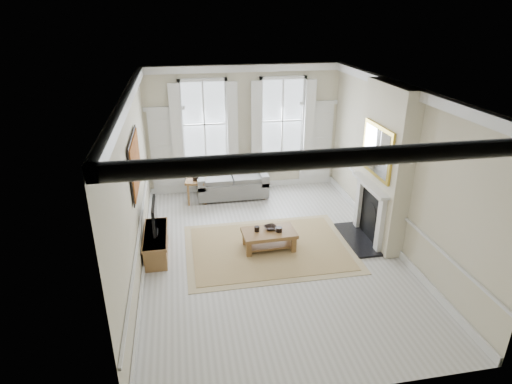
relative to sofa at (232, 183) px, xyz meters
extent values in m
plane|color=#B7B5AD|center=(0.42, -3.11, -0.36)|extent=(7.20, 7.20, 0.00)
plane|color=white|center=(0.42, -3.11, 3.04)|extent=(7.20, 7.20, 0.00)
plane|color=beige|center=(0.42, 0.49, 1.34)|extent=(5.20, 0.00, 5.20)
plane|color=beige|center=(-2.18, -3.11, 1.34)|extent=(0.00, 7.20, 7.20)
plane|color=beige|center=(3.02, -3.11, 1.34)|extent=(0.00, 7.20, 7.20)
cube|color=silver|center=(-1.63, 0.45, 0.79)|extent=(0.90, 0.08, 2.30)
cube|color=silver|center=(2.47, 0.45, 0.79)|extent=(0.90, 0.08, 2.30)
cube|color=#C46E21|center=(-2.14, -2.81, 1.69)|extent=(0.05, 1.66, 1.06)
cube|color=beige|center=(2.84, -2.91, 1.34)|extent=(0.35, 1.70, 3.38)
cube|color=black|center=(2.42, -2.91, -0.34)|extent=(0.55, 1.50, 0.05)
cube|color=silver|center=(2.62, -3.46, 0.21)|extent=(0.10, 0.18, 1.15)
cube|color=silver|center=(2.62, -2.36, 0.21)|extent=(0.10, 0.18, 1.15)
cube|color=silver|center=(2.57, -2.91, 0.94)|extent=(0.20, 1.45, 0.06)
cube|color=black|center=(2.66, -2.91, 0.19)|extent=(0.02, 0.92, 1.00)
cube|color=gold|center=(2.63, -2.91, 1.69)|extent=(0.06, 1.26, 1.06)
cube|color=slate|center=(0.00, -0.06, -0.09)|extent=(1.87, 0.91, 0.42)
cube|color=slate|center=(0.00, 0.30, 0.28)|extent=(1.87, 0.20, 0.44)
cube|color=slate|center=(-0.83, -0.06, 0.16)|extent=(0.20, 0.91, 0.30)
cube|color=slate|center=(0.83, -0.06, 0.16)|extent=(0.20, 0.91, 0.30)
cylinder|color=brown|center=(-0.81, -0.39, -0.32)|extent=(0.06, 0.06, 0.08)
cylinder|color=brown|center=(0.81, 0.28, -0.32)|extent=(0.06, 0.06, 0.08)
cube|color=brown|center=(-0.97, -0.23, 0.22)|extent=(0.58, 0.58, 0.06)
cube|color=brown|center=(-1.17, -0.43, -0.08)|extent=(0.05, 0.05, 0.55)
cube|color=brown|center=(-0.77, -0.43, -0.08)|extent=(0.05, 0.05, 0.55)
cube|color=brown|center=(-1.17, -0.02, -0.08)|extent=(0.05, 0.05, 0.55)
cube|color=brown|center=(-0.77, -0.02, -0.08)|extent=(0.05, 0.05, 0.55)
cube|color=tan|center=(0.41, -2.92, -0.35)|extent=(3.50, 2.60, 0.02)
cube|color=brown|center=(0.41, -2.92, 0.02)|extent=(1.13, 0.69, 0.08)
cube|color=brown|center=(-0.04, -3.14, -0.19)|extent=(0.10, 0.10, 0.34)
cube|color=brown|center=(0.87, -3.14, -0.19)|extent=(0.10, 0.10, 0.34)
cube|color=brown|center=(-0.04, -2.69, -0.19)|extent=(0.10, 0.10, 0.34)
cube|color=brown|center=(0.87, -2.69, -0.19)|extent=(0.10, 0.10, 0.34)
cylinder|color=black|center=(0.16, -2.87, 0.11)|extent=(0.11, 0.11, 0.11)
cylinder|color=black|center=(0.61, -2.97, 0.10)|extent=(0.14, 0.14, 0.10)
imported|color=black|center=(0.46, -2.82, 0.09)|extent=(0.31, 0.31, 0.06)
cube|color=brown|center=(-1.92, -2.71, -0.12)|extent=(0.44, 1.37, 0.49)
cube|color=black|center=(-1.90, -2.71, 0.14)|extent=(0.08, 0.30, 0.03)
cube|color=black|center=(-1.90, -2.71, 0.53)|extent=(0.05, 0.90, 0.55)
cube|color=black|center=(-1.87, -2.71, 0.53)|extent=(0.01, 0.83, 0.49)
camera|label=1|loc=(-1.27, -10.61, 4.38)|focal=30.00mm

